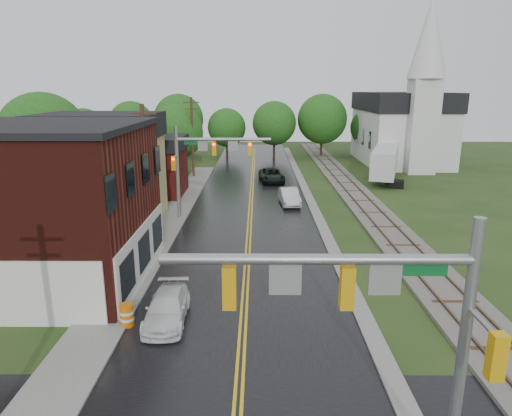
{
  "coord_description": "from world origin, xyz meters",
  "views": [
    {
      "loc": [
        0.65,
        -7.77,
        9.99
      ],
      "look_at": [
        0.53,
        16.81,
        3.5
      ],
      "focal_mm": 32.0,
      "sensor_mm": 36.0,
      "label": 1
    }
  ],
  "objects_px": {
    "traffic_signal_near": "(378,309)",
    "construction_barrel": "(127,315)",
    "utility_pole_b": "(146,170)",
    "sedan_silver": "(289,197)",
    "traffic_signal_far": "(205,155)",
    "utility_pole_c": "(192,136)",
    "semi_trailer": "(385,161)",
    "tree_left_e": "(177,134)",
    "pickup_white": "(167,308)",
    "tree_left_b": "(45,139)",
    "tree_left_c": "(120,142)",
    "church": "(404,120)",
    "brick_building": "(5,204)",
    "suv_dark": "(272,175)"
  },
  "relations": [
    {
      "from": "suv_dark",
      "to": "semi_trailer",
      "type": "bearing_deg",
      "value": -0.44
    },
    {
      "from": "utility_pole_b",
      "to": "tree_left_e",
      "type": "bearing_deg",
      "value": 94.9
    },
    {
      "from": "tree_left_e",
      "to": "suv_dark",
      "type": "height_order",
      "value": "tree_left_e"
    },
    {
      "from": "brick_building",
      "to": "suv_dark",
      "type": "distance_m",
      "value": 30.24
    },
    {
      "from": "tree_left_e",
      "to": "semi_trailer",
      "type": "distance_m",
      "value": 24.0
    },
    {
      "from": "traffic_signal_far",
      "to": "sedan_silver",
      "type": "relative_size",
      "value": 1.69
    },
    {
      "from": "traffic_signal_near",
      "to": "construction_barrel",
      "type": "relative_size",
      "value": 7.19
    },
    {
      "from": "utility_pole_b",
      "to": "tree_left_c",
      "type": "xyz_separation_m",
      "value": [
        -7.05,
        17.9,
        -0.21
      ]
    },
    {
      "from": "pickup_white",
      "to": "construction_barrel",
      "type": "xyz_separation_m",
      "value": [
        -1.65,
        -0.45,
        -0.1
      ]
    },
    {
      "from": "tree_left_e",
      "to": "sedan_silver",
      "type": "height_order",
      "value": "tree_left_e"
    },
    {
      "from": "utility_pole_c",
      "to": "construction_barrel",
      "type": "xyz_separation_m",
      "value": [
        1.8,
        -34.0,
        -4.21
      ]
    },
    {
      "from": "semi_trailer",
      "to": "brick_building",
      "type": "bearing_deg",
      "value": -134.74
    },
    {
      "from": "pickup_white",
      "to": "traffic_signal_near",
      "type": "bearing_deg",
      "value": -52.56
    },
    {
      "from": "suv_dark",
      "to": "construction_barrel",
      "type": "height_order",
      "value": "suv_dark"
    },
    {
      "from": "tree_left_c",
      "to": "construction_barrel",
      "type": "xyz_separation_m",
      "value": [
        8.85,
        -29.9,
        -4.0
      ]
    },
    {
      "from": "suv_dark",
      "to": "construction_barrel",
      "type": "distance_m",
      "value": 32.06
    },
    {
      "from": "tree_left_b",
      "to": "tree_left_e",
      "type": "bearing_deg",
      "value": 57.26
    },
    {
      "from": "traffic_signal_far",
      "to": "sedan_silver",
      "type": "height_order",
      "value": "traffic_signal_far"
    },
    {
      "from": "utility_pole_b",
      "to": "pickup_white",
      "type": "xyz_separation_m",
      "value": [
        3.45,
        -11.55,
        -4.11
      ]
    },
    {
      "from": "church",
      "to": "utility_pole_b",
      "type": "distance_m",
      "value": 41.55
    },
    {
      "from": "traffic_signal_far",
      "to": "tree_left_e",
      "type": "xyz_separation_m",
      "value": [
        -5.38,
        18.9,
        -0.16
      ]
    },
    {
      "from": "church",
      "to": "suv_dark",
      "type": "relative_size",
      "value": 3.82
    },
    {
      "from": "traffic_signal_far",
      "to": "tree_left_c",
      "type": "distance_m",
      "value": 16.56
    },
    {
      "from": "tree_left_b",
      "to": "sedan_silver",
      "type": "bearing_deg",
      "value": -1.67
    },
    {
      "from": "traffic_signal_far",
      "to": "pickup_white",
      "type": "height_order",
      "value": "traffic_signal_far"
    },
    {
      "from": "traffic_signal_near",
      "to": "sedan_silver",
      "type": "bearing_deg",
      "value": 90.18
    },
    {
      "from": "tree_left_b",
      "to": "tree_left_e",
      "type": "height_order",
      "value": "tree_left_b"
    },
    {
      "from": "church",
      "to": "tree_left_e",
      "type": "distance_m",
      "value": 29.91
    },
    {
      "from": "traffic_signal_near",
      "to": "construction_barrel",
      "type": "distance_m",
      "value": 12.48
    },
    {
      "from": "utility_pole_c",
      "to": "semi_trailer",
      "type": "relative_size",
      "value": 0.79
    },
    {
      "from": "utility_pole_b",
      "to": "utility_pole_c",
      "type": "bearing_deg",
      "value": 90.0
    },
    {
      "from": "traffic_signal_far",
      "to": "pickup_white",
      "type": "distance_m",
      "value": 17.12
    },
    {
      "from": "utility_pole_c",
      "to": "tree_left_b",
      "type": "relative_size",
      "value": 0.93
    },
    {
      "from": "traffic_signal_near",
      "to": "church",
      "type": "bearing_deg",
      "value": 72.28
    },
    {
      "from": "sedan_silver",
      "to": "utility_pole_b",
      "type": "bearing_deg",
      "value": -142.7
    },
    {
      "from": "traffic_signal_far",
      "to": "construction_barrel",
      "type": "height_order",
      "value": "traffic_signal_far"
    },
    {
      "from": "sedan_silver",
      "to": "suv_dark",
      "type": "bearing_deg",
      "value": 92.18
    },
    {
      "from": "tree_left_b",
      "to": "utility_pole_b",
      "type": "bearing_deg",
      "value": -41.86
    },
    {
      "from": "tree_left_c",
      "to": "semi_trailer",
      "type": "xyz_separation_m",
      "value": [
        28.61,
        2.59,
        -2.36
      ]
    },
    {
      "from": "traffic_signal_near",
      "to": "construction_barrel",
      "type": "height_order",
      "value": "traffic_signal_near"
    },
    {
      "from": "brick_building",
      "to": "church",
      "type": "relative_size",
      "value": 0.71
    },
    {
      "from": "church",
      "to": "sedan_silver",
      "type": "xyz_separation_m",
      "value": [
        -16.62,
        -22.46,
        -5.12
      ]
    },
    {
      "from": "brick_building",
      "to": "suv_dark",
      "type": "bearing_deg",
      "value": 60.93
    },
    {
      "from": "church",
      "to": "tree_left_b",
      "type": "bearing_deg",
      "value": -150.01
    },
    {
      "from": "utility_pole_c",
      "to": "tree_left_e",
      "type": "distance_m",
      "value": 2.79
    },
    {
      "from": "suv_dark",
      "to": "construction_barrel",
      "type": "relative_size",
      "value": 5.14
    },
    {
      "from": "utility_pole_b",
      "to": "sedan_silver",
      "type": "bearing_deg",
      "value": 42.35
    },
    {
      "from": "utility_pole_c",
      "to": "semi_trailer",
      "type": "height_order",
      "value": "utility_pole_c"
    },
    {
      "from": "church",
      "to": "traffic_signal_near",
      "type": "bearing_deg",
      "value": -107.72
    },
    {
      "from": "traffic_signal_far",
      "to": "traffic_signal_near",
      "type": "bearing_deg",
      "value": -74.48
    }
  ]
}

